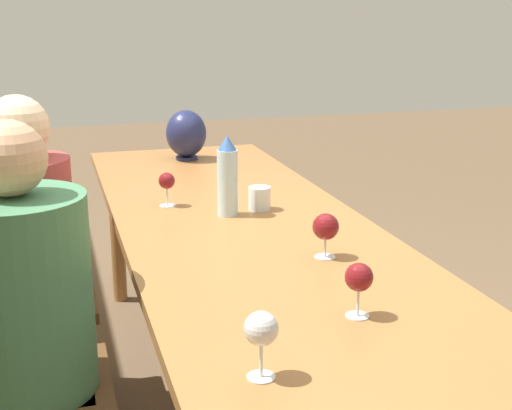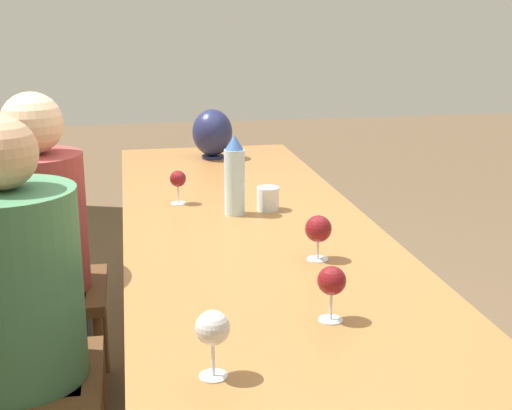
% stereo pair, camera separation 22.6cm
% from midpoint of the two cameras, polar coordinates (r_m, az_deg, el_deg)
% --- Properties ---
extents(dining_table, '(2.66, 0.84, 0.76)m').
position_cam_midpoint_polar(dining_table, '(2.47, 1.89, -2.81)').
color(dining_table, '#936033').
rests_on(dining_table, ground_plane).
extents(water_bottle, '(0.07, 0.07, 0.28)m').
position_cam_midpoint_polar(water_bottle, '(2.48, 0.88, 2.28)').
color(water_bottle, silver).
rests_on(water_bottle, dining_table).
extents(water_tumbler, '(0.08, 0.08, 0.08)m').
position_cam_midpoint_polar(water_tumbler, '(2.56, 3.49, 0.48)').
color(water_tumbler, silver).
rests_on(water_tumbler, dining_table).
extents(vase, '(0.19, 0.19, 0.24)m').
position_cam_midpoint_polar(vase, '(3.42, -1.62, 5.77)').
color(vase, '#1E234C').
rests_on(vase, dining_table).
extents(wine_glass_0, '(0.07, 0.07, 0.13)m').
position_cam_midpoint_polar(wine_glass_0, '(1.67, 9.97, -6.17)').
color(wine_glass_0, silver).
rests_on(wine_glass_0, dining_table).
extents(wine_glass_1, '(0.08, 0.08, 0.13)m').
position_cam_midpoint_polar(wine_glass_1, '(2.06, 8.15, -2.01)').
color(wine_glass_1, silver).
rests_on(wine_glass_1, dining_table).
extents(wine_glass_2, '(0.07, 0.07, 0.14)m').
position_cam_midpoint_polar(wine_glass_2, '(1.40, 1.17, -10.03)').
color(wine_glass_2, silver).
rests_on(wine_glass_2, dining_table).
extents(wine_glass_3, '(0.06, 0.06, 0.13)m').
position_cam_midpoint_polar(wine_glass_3, '(2.63, -3.83, 1.97)').
color(wine_glass_3, silver).
rests_on(wine_glass_3, dining_table).
extents(chair_far, '(0.44, 0.44, 0.91)m').
position_cam_midpoint_polar(chair_far, '(2.73, -15.72, -5.95)').
color(chair_far, brown).
rests_on(chair_far, ground_plane).
extents(person_near, '(0.37, 0.37, 1.20)m').
position_cam_midpoint_polar(person_near, '(2.06, -15.19, -8.85)').
color(person_near, '#2D2D38').
rests_on(person_near, ground_plane).
extents(person_far, '(0.33, 0.33, 1.19)m').
position_cam_midpoint_polar(person_far, '(2.68, -14.18, -2.92)').
color(person_far, '#2D2D38').
rests_on(person_far, ground_plane).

